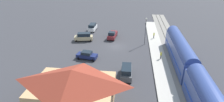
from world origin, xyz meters
TOP-DOWN VIEW (x-y plane):
  - ground_plane at (0.00, 0.00)m, footprint 200.00×200.00m
  - railway_track at (-14.00, 0.00)m, footprint 4.80×70.00m
  - platform at (-10.00, 0.00)m, footprint 3.20×46.00m
  - passenger_train at (-14.00, 16.28)m, footprint 2.93×38.46m
  - station_building at (4.00, 22.00)m, footprint 12.32×8.56m
  - pedestrian_on_platform at (-9.91, -6.24)m, footprint 0.36×0.36m
  - pedestrian_waiting_far at (-10.32, 6.32)m, footprint 0.36×0.36m
  - pickup_maroon at (1.61, -5.68)m, footprint 2.43×5.55m
  - suv_tan at (9.16, -2.86)m, footprint 5.17×3.04m
  - suv_charcoal at (-3.27, 13.93)m, footprint 2.06×4.94m
  - sedan_navy at (5.72, 7.62)m, footprint 4.73×2.79m
  - suv_white at (8.68, -11.67)m, footprint 2.09×4.95m
  - light_pole_near_platform at (-7.20, -2.06)m, footprint 0.44×0.44m

SIDE VIEW (x-z plane):
  - ground_plane at x=0.00m, z-range 0.00..0.00m
  - railway_track at x=-14.00m, z-range -0.06..0.24m
  - platform at x=-10.00m, z-range 0.00..0.30m
  - sedan_navy at x=5.72m, z-range 0.01..1.75m
  - pickup_maroon at x=1.61m, z-range -0.04..2.10m
  - suv_tan at x=9.16m, z-range 0.04..2.26m
  - suv_charcoal at x=-3.27m, z-range 0.04..2.26m
  - suv_white at x=8.68m, z-range 0.04..2.26m
  - pedestrian_on_platform at x=-9.91m, z-range 0.43..2.14m
  - pedestrian_waiting_far at x=-10.32m, z-range 0.43..2.14m
  - passenger_train at x=-14.00m, z-range 0.37..5.35m
  - station_building at x=4.00m, z-range 0.11..5.86m
  - light_pole_near_platform at x=-7.20m, z-range 0.97..8.05m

